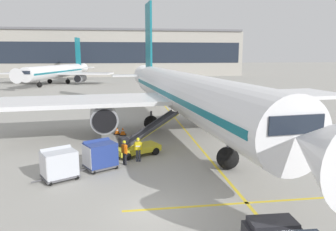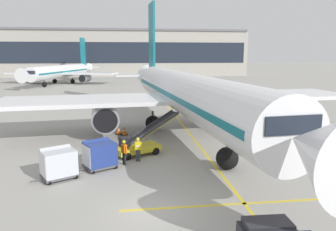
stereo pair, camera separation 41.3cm
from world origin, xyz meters
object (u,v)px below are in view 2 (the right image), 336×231
object	(u,v)px
belt_loader	(140,143)
baggage_cart_second	(58,163)
ground_crew_by_carts	(138,148)
parked_airplane	(183,93)
safety_cone_wingtip	(118,130)
safety_cone_engine_keepout	(124,131)
distant_airplane	(62,72)
ground_crew_by_loader	(124,151)
baggage_cart_lead	(100,154)

from	to	relation	value
belt_loader	baggage_cart_second	xyz separation A→B (m)	(-5.14, -4.22, 0.12)
ground_crew_by_carts	baggage_cart_second	bearing A→B (deg)	-152.23
parked_airplane	safety_cone_wingtip	world-z (taller)	parked_airplane
safety_cone_engine_keepout	distant_airplane	distance (m)	59.98
safety_cone_wingtip	parked_airplane	bearing A→B (deg)	3.78
safety_cone_wingtip	distant_airplane	xyz separation A→B (m)	(-16.35, 57.09, 2.85)
ground_crew_by_loader	baggage_cart_second	bearing A→B (deg)	-153.40
parked_airplane	distant_airplane	distance (m)	61.06
ground_crew_by_carts	distant_airplane	world-z (taller)	distant_airplane
baggage_cart_second	safety_cone_wingtip	size ratio (longest dim) A/B	3.93
belt_loader	safety_cone_engine_keepout	bearing A→B (deg)	101.63
parked_airplane	ground_crew_by_loader	size ratio (longest dim) A/B	25.48
baggage_cart_lead	safety_cone_wingtip	distance (m)	9.43
belt_loader	safety_cone_wingtip	distance (m)	6.89
parked_airplane	baggage_cart_lead	world-z (taller)	parked_airplane
safety_cone_engine_keepout	safety_cone_wingtip	size ratio (longest dim) A/B	1.06
belt_loader	safety_cone_wingtip	size ratio (longest dim) A/B	7.50
baggage_cart_lead	safety_cone_engine_keepout	distance (m)	9.12
belt_loader	baggage_cart_second	world-z (taller)	belt_loader
ground_crew_by_carts	baggage_cart_lead	bearing A→B (deg)	-156.66
belt_loader	ground_crew_by_carts	size ratio (longest dim) A/B	3.03
safety_cone_wingtip	baggage_cart_second	bearing A→B (deg)	-106.96
ground_crew_by_carts	safety_cone_engine_keepout	bearing A→B (deg)	97.80
distant_airplane	ground_crew_by_carts	bearing A→B (deg)	-74.61
baggage_cart_second	safety_cone_engine_keepout	xyz separation A→B (m)	(3.86, 10.45, -0.64)
safety_cone_engine_keepout	distant_airplane	bearing A→B (deg)	106.39
ground_crew_by_loader	safety_cone_engine_keepout	distance (m)	8.49
ground_crew_by_carts	safety_cone_wingtip	distance (m)	8.43
ground_crew_by_carts	safety_cone_wingtip	bearing A→B (deg)	101.18
baggage_cart_lead	safety_cone_wingtip	xyz separation A→B (m)	(0.96, 9.36, -0.66)
baggage_cart_second	distant_airplane	bearing A→B (deg)	100.87
ground_crew_by_loader	safety_cone_engine_keepout	bearing A→B (deg)	90.72
ground_crew_by_carts	distant_airplane	distance (m)	67.79
safety_cone_engine_keepout	distant_airplane	world-z (taller)	distant_airplane
baggage_cart_lead	safety_cone_wingtip	bearing A→B (deg)	84.15
ground_crew_by_loader	ground_crew_by_carts	size ratio (longest dim) A/B	1.00
baggage_cart_lead	safety_cone_engine_keepout	bearing A→B (deg)	80.43
baggage_cart_lead	baggage_cart_second	size ratio (longest dim) A/B	1.00
ground_crew_by_carts	safety_cone_engine_keepout	xyz separation A→B (m)	(-1.08, 7.85, -0.64)
belt_loader	ground_crew_by_loader	xyz separation A→B (m)	(-1.18, -2.23, 0.12)
belt_loader	baggage_cart_lead	xyz separation A→B (m)	(-2.79, -2.74, 0.12)
baggage_cart_lead	distant_airplane	distance (m)	68.24
parked_airplane	safety_cone_engine_keepout	distance (m)	6.82
ground_crew_by_carts	safety_cone_wingtip	world-z (taller)	ground_crew_by_carts
ground_crew_by_loader	distant_airplane	xyz separation A→B (m)	(-17.01, 65.94, 2.19)
baggage_cart_second	distant_airplane	world-z (taller)	distant_airplane
belt_loader	safety_cone_wingtip	bearing A→B (deg)	105.49
parked_airplane	ground_crew_by_loader	xyz separation A→B (m)	(-5.71, -9.28, -2.82)
safety_cone_wingtip	distant_airplane	size ratio (longest dim) A/B	0.02
distant_airplane	baggage_cart_second	bearing A→B (deg)	-79.13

